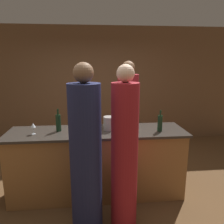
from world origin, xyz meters
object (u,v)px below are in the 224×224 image
at_px(guest_0, 124,154).
at_px(wine_bottle_1, 160,123).
at_px(guest_1, 86,156).
at_px(bartender, 127,121).
at_px(wine_bottle_0, 58,122).
at_px(ice_bucket, 109,123).

bearing_deg(guest_0, wine_bottle_1, 43.32).
bearing_deg(wine_bottle_1, guest_1, -151.12).
bearing_deg(guest_1, bartender, 62.97).
height_order(wine_bottle_0, wine_bottle_1, wine_bottle_0).
bearing_deg(wine_bottle_1, ice_bucket, 168.77).
distance_m(wine_bottle_1, ice_bucket, 0.72).
relative_size(guest_1, wine_bottle_1, 6.41).
xyz_separation_m(guest_1, wine_bottle_1, (1.04, 0.57, 0.21)).
relative_size(bartender, guest_1, 1.01).
xyz_separation_m(guest_0, wine_bottle_1, (0.59, 0.56, 0.21)).
bearing_deg(wine_bottle_0, guest_1, -61.42).
bearing_deg(ice_bucket, wine_bottle_0, 179.05).
xyz_separation_m(bartender, wine_bottle_0, (-1.11, -0.68, 0.20)).
height_order(wine_bottle_1, ice_bucket, wine_bottle_1).
relative_size(guest_1, ice_bucket, 10.05).
bearing_deg(ice_bucket, guest_0, -80.60).
xyz_separation_m(wine_bottle_0, wine_bottle_1, (1.44, -0.15, -0.00)).
height_order(guest_1, wine_bottle_0, guest_1).
bearing_deg(guest_1, wine_bottle_0, 118.58).
xyz_separation_m(guest_0, ice_bucket, (-0.12, 0.70, 0.18)).
bearing_deg(bartender, wine_bottle_0, 31.30).
xyz_separation_m(guest_0, wine_bottle_0, (-0.84, 0.71, 0.21)).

